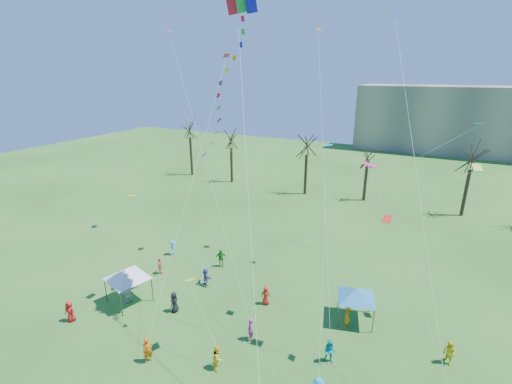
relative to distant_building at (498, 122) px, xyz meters
The scene contains 7 objects.
distant_building is the anchor object (origin of this frame).
bare_tree_row 49.84m from the distant_building, 116.03° to the right, with size 69.80×7.58×10.82m.
big_box_kite 80.77m from the distant_building, 107.10° to the right, with size 4.02×5.35×21.81m.
canopy_tent_white 84.65m from the distant_building, 112.82° to the right, with size 3.95×3.95×3.10m.
canopy_tent_blue 73.76m from the distant_building, 102.33° to the right, with size 3.62×3.62×2.80m.
festival_crowd 80.09m from the distant_building, 106.70° to the right, with size 26.78×13.30×1.84m.
small_kites_aloft 75.10m from the distant_building, 107.19° to the right, with size 29.34×17.99×31.39m.
Camera 1 is at (9.79, -13.60, 18.04)m, focal length 25.00 mm.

